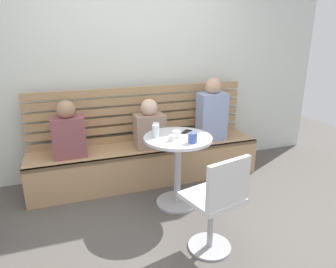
{
  "coord_description": "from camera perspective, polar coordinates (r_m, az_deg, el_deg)",
  "views": [
    {
      "loc": [
        -0.91,
        -2.11,
        1.72
      ],
      "look_at": [
        0.07,
        0.66,
        0.75
      ],
      "focal_mm": 33.02,
      "sensor_mm": 36.0,
      "label": 1
    }
  ],
  "objects": [
    {
      "name": "white_chair",
      "position": [
        2.49,
        9.08,
        -12.23
      ],
      "size": [
        0.48,
        0.48,
        0.85
      ],
      "color": "#ADADB2",
      "rests_on": "ground"
    },
    {
      "name": "ground",
      "position": [
        2.87,
        3.2,
        -18.61
      ],
      "size": [
        8.0,
        8.0,
        0.0
      ],
      "primitive_type": "plane",
      "color": "#514C47"
    },
    {
      "name": "person_child_left",
      "position": [
        3.44,
        -17.94,
        0.29
      ],
      "size": [
        0.34,
        0.22,
        0.62
      ],
      "color": "brown",
      "rests_on": "booth_bench"
    },
    {
      "name": "person_child_middle",
      "position": [
        3.55,
        -3.44,
        1.38
      ],
      "size": [
        0.34,
        0.22,
        0.57
      ],
      "color": "#9E7F6B",
      "rests_on": "booth_bench"
    },
    {
      "name": "back_wall",
      "position": [
        3.87,
        -6.05,
        14.18
      ],
      "size": [
        5.2,
        0.1,
        2.9
      ],
      "primitive_type": "cube",
      "color": "silver",
      "rests_on": "ground"
    },
    {
      "name": "cup_ceramic_white",
      "position": [
        3.0,
        1.57,
        -0.07
      ],
      "size": [
        0.08,
        0.08,
        0.07
      ],
      "primitive_type": "cylinder",
      "color": "white",
      "rests_on": "cafe_table"
    },
    {
      "name": "phone_on_table",
      "position": [
        3.19,
        3.48,
        0.42
      ],
      "size": [
        0.15,
        0.15,
        0.01
      ],
      "primitive_type": "cube",
      "rotation": [
        0.0,
        0.0,
        2.37
      ],
      "color": "black",
      "rests_on": "cafe_table"
    },
    {
      "name": "booth_backrest",
      "position": [
        3.78,
        -5.0,
        3.78
      ],
      "size": [
        2.65,
        0.04,
        0.67
      ],
      "color": "#A68157",
      "rests_on": "booth_bench"
    },
    {
      "name": "cup_espresso_small",
      "position": [
        2.92,
        0.75,
        -0.73
      ],
      "size": [
        0.06,
        0.06,
        0.05
      ],
      "primitive_type": "cylinder",
      "color": "silver",
      "rests_on": "cafe_table"
    },
    {
      "name": "booth_bench",
      "position": [
        3.74,
        -3.82,
        -5.38
      ],
      "size": [
        2.7,
        0.52,
        0.44
      ],
      "color": "tan",
      "rests_on": "ground"
    },
    {
      "name": "cup_mug_blue",
      "position": [
        2.88,
        4.56,
        -0.69
      ],
      "size": [
        0.08,
        0.08,
        0.09
      ],
      "primitive_type": "cylinder",
      "color": "#3D5B9E",
      "rests_on": "cafe_table"
    },
    {
      "name": "plate_small",
      "position": [
        3.03,
        4.37,
        -0.49
      ],
      "size": [
        0.17,
        0.17,
        0.01
      ],
      "primitive_type": "cylinder",
      "color": "white",
      "rests_on": "cafe_table"
    },
    {
      "name": "cafe_table",
      "position": [
        3.12,
        1.8,
        -4.38
      ],
      "size": [
        0.68,
        0.68,
        0.74
      ],
      "color": "#ADADB2",
      "rests_on": "ground"
    },
    {
      "name": "cup_water_clear",
      "position": [
        3.13,
        -2.21,
        1.08
      ],
      "size": [
        0.07,
        0.07,
        0.11
      ],
      "primitive_type": "cylinder",
      "color": "white",
      "rests_on": "cafe_table"
    },
    {
      "name": "cup_glass_tall",
      "position": [
        3.02,
        -2.31,
        0.54
      ],
      "size": [
        0.07,
        0.07,
        0.12
      ],
      "primitive_type": "cylinder",
      "color": "silver",
      "rests_on": "cafe_table"
    },
    {
      "name": "person_adult",
      "position": [
        3.82,
        8.11,
        3.93
      ],
      "size": [
        0.34,
        0.22,
        0.77
      ],
      "color": "#8C9EC6",
      "rests_on": "booth_bench"
    }
  ]
}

